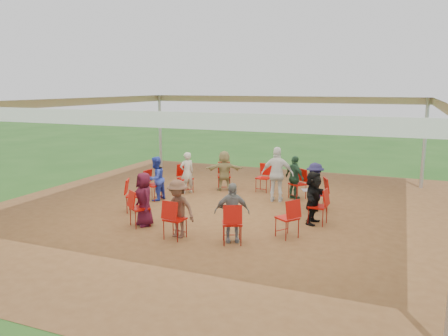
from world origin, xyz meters
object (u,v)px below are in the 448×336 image
at_px(person_seated_1, 295,178).
at_px(standing_person, 277,174).
at_px(cable_coil, 224,207).
at_px(chair_10, 287,218).
at_px(person_seated_3, 187,173).
at_px(person_seated_7, 232,212).
at_px(chair_6, 135,196).
at_px(chair_8, 175,219).
at_px(person_seated_5, 144,199).
at_px(person_seated_6, 178,209).
at_px(chair_3, 224,176).
at_px(chair_4, 185,179).
at_px(person_seated_0, 315,187).
at_px(chair_0, 319,194).
at_px(chair_7, 140,208).
at_px(person_seated_4, 156,179).
at_px(person_seated_8, 313,198).
at_px(chair_9, 232,223).
at_px(chair_1, 297,184).
at_px(laptop, 309,188).
at_px(chair_2, 263,178).
at_px(chair_5, 153,185).
at_px(chair_11, 318,207).
at_px(person_seated_2, 224,171).

distance_m(person_seated_1, standing_person, 0.64).
bearing_deg(cable_coil, chair_10, -38.09).
distance_m(person_seated_3, person_seated_7, 4.62).
height_order(chair_6, person_seated_1, person_seated_1).
xyz_separation_m(chair_8, person_seated_5, (-1.14, 0.56, 0.21)).
distance_m(person_seated_7, cable_coil, 2.81).
height_order(chair_6, person_seated_6, person_seated_6).
distance_m(chair_3, chair_4, 1.30).
bearing_deg(chair_8, person_seated_0, 60.81).
bearing_deg(standing_person, chair_0, 150.49).
relative_size(chair_3, standing_person, 0.55).
relative_size(chair_4, person_seated_6, 0.68).
height_order(chair_7, chair_10, same).
relative_size(person_seated_1, person_seated_4, 1.00).
xyz_separation_m(person_seated_4, person_seated_8, (4.75, -0.49, 0.00)).
xyz_separation_m(chair_9, chair_10, (1.01, 0.82, 0.00)).
bearing_deg(chair_8, cable_coil, 94.84).
xyz_separation_m(chair_1, person_seated_3, (-3.41, -0.64, 0.21)).
relative_size(chair_10, laptop, 2.11).
bearing_deg(chair_2, chair_0, 150.00).
xyz_separation_m(chair_5, person_seated_3, (0.56, 1.14, 0.21)).
bearing_deg(cable_coil, chair_11, -11.34).
bearing_deg(person_seated_5, chair_7, -90.00).
bearing_deg(person_seated_7, laptop, 46.95).
relative_size(chair_6, cable_coil, 2.22).
bearing_deg(person_seated_3, chair_2, 152.43).
height_order(chair_2, chair_5, same).
distance_m(person_seated_6, laptop, 4.00).
xyz_separation_m(person_seated_2, laptop, (3.01, -1.27, -0.04)).
bearing_deg(chair_3, chair_6, 45.00).
relative_size(chair_8, person_seated_1, 0.68).
distance_m(chair_7, laptop, 4.58).
relative_size(person_seated_5, person_seated_8, 1.00).
relative_size(chair_11, standing_person, 0.55).
height_order(chair_3, cable_coil, chair_3).
height_order(person_seated_5, person_seated_6, same).
distance_m(chair_8, person_seated_6, 0.25).
bearing_deg(person_seated_7, standing_person, 65.69).
height_order(chair_4, chair_11, same).
distance_m(chair_8, person_seated_4, 3.47).
bearing_deg(chair_11, person_seated_3, 75.38).
xyz_separation_m(chair_10, person_seated_6, (-2.28, -0.91, 0.21)).
bearing_deg(chair_6, person_seated_5, 20.22).
bearing_deg(chair_11, person_seated_6, 133.60).
bearing_deg(person_seated_1, chair_9, 120.81).
distance_m(chair_2, chair_4, 2.51).
bearing_deg(chair_6, chair_4, 150.00).
bearing_deg(person_seated_6, chair_2, 90.00).
bearing_deg(chair_10, chair_1, 45.00).
xyz_separation_m(chair_1, chair_4, (-3.50, -0.57, 0.00)).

